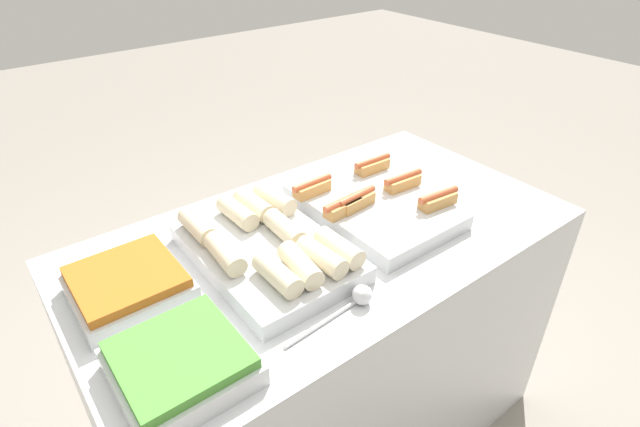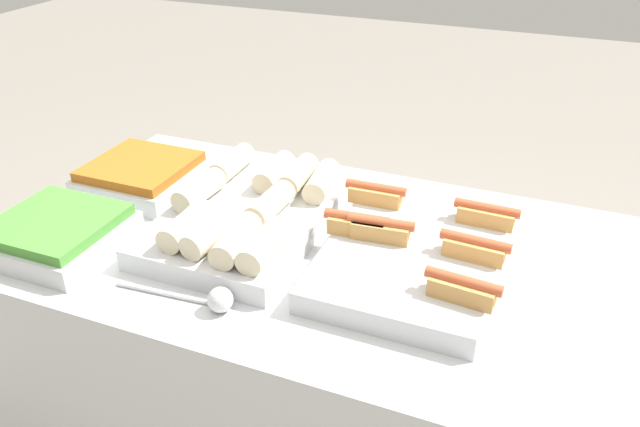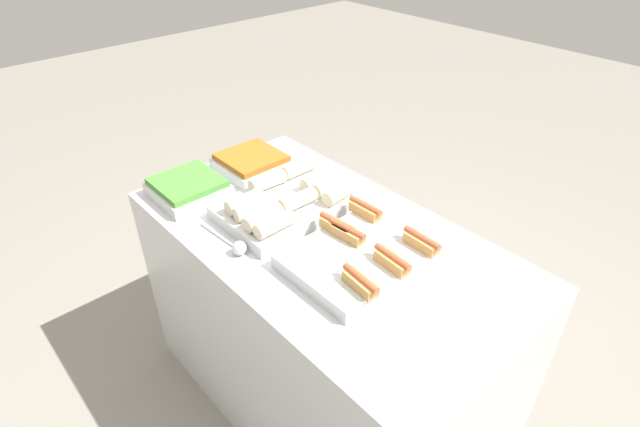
{
  "view_description": "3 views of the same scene",
  "coord_description": "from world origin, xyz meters",
  "px_view_note": "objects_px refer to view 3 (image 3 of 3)",
  "views": [
    {
      "loc": [
        -0.74,
        -0.94,
        1.74
      ],
      "look_at": [
        -0.02,
        0.0,
        0.98
      ],
      "focal_mm": 28.0,
      "sensor_mm": 36.0,
      "label": 1
    },
    {
      "loc": [
        0.41,
        -1.07,
        1.65
      ],
      "look_at": [
        -0.02,
        0.0,
        0.98
      ],
      "focal_mm": 35.0,
      "sensor_mm": 36.0,
      "label": 2
    },
    {
      "loc": [
        1.03,
        -0.95,
        1.95
      ],
      "look_at": [
        -0.02,
        0.0,
        0.98
      ],
      "focal_mm": 28.0,
      "sensor_mm": 36.0,
      "label": 3
    }
  ],
  "objects_px": {
    "tray_wraps": "(288,202)",
    "tray_side_back": "(252,163)",
    "serving_spoon_near": "(236,246)",
    "tray_hotdogs": "(364,252)",
    "tray_side_front": "(188,188)"
  },
  "relations": [
    {
      "from": "tray_side_front",
      "to": "serving_spoon_near",
      "type": "bearing_deg",
      "value": -8.2
    },
    {
      "from": "tray_side_front",
      "to": "serving_spoon_near",
      "type": "xyz_separation_m",
      "value": [
        0.42,
        -0.06,
        -0.01
      ]
    },
    {
      "from": "tray_side_front",
      "to": "tray_side_back",
      "type": "relative_size",
      "value": 1.0
    },
    {
      "from": "tray_wraps",
      "to": "serving_spoon_near",
      "type": "relative_size",
      "value": 1.94
    },
    {
      "from": "tray_hotdogs",
      "to": "serving_spoon_near",
      "type": "distance_m",
      "value": 0.43
    },
    {
      "from": "tray_side_back",
      "to": "serving_spoon_near",
      "type": "xyz_separation_m",
      "value": [
        0.42,
        -0.36,
        -0.01
      ]
    },
    {
      "from": "tray_hotdogs",
      "to": "serving_spoon_near",
      "type": "height_order",
      "value": "tray_hotdogs"
    },
    {
      "from": "tray_wraps",
      "to": "tray_hotdogs",
      "type": "bearing_deg",
      "value": 0.58
    },
    {
      "from": "tray_wraps",
      "to": "tray_side_back",
      "type": "relative_size",
      "value": 1.91
    },
    {
      "from": "serving_spoon_near",
      "to": "tray_side_front",
      "type": "bearing_deg",
      "value": 171.8
    },
    {
      "from": "serving_spoon_near",
      "to": "tray_wraps",
      "type": "bearing_deg",
      "value": 103.64
    },
    {
      "from": "tray_hotdogs",
      "to": "tray_wraps",
      "type": "height_order",
      "value": "tray_wraps"
    },
    {
      "from": "tray_wraps",
      "to": "tray_side_back",
      "type": "xyz_separation_m",
      "value": [
        -0.35,
        0.08,
        -0.01
      ]
    },
    {
      "from": "tray_wraps",
      "to": "serving_spoon_near",
      "type": "distance_m",
      "value": 0.29
    },
    {
      "from": "tray_wraps",
      "to": "serving_spoon_near",
      "type": "bearing_deg",
      "value": -76.36
    }
  ]
}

